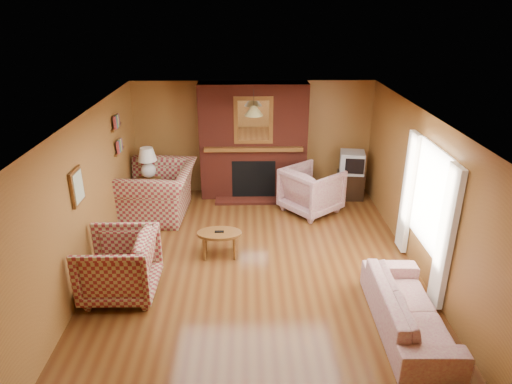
{
  "coord_description": "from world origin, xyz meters",
  "views": [
    {
      "loc": [
        -0.14,
        -6.12,
        3.91
      ],
      "look_at": [
        0.0,
        0.6,
        1.07
      ],
      "focal_mm": 32.0,
      "sensor_mm": 36.0,
      "label": 1
    }
  ],
  "objects_px": {
    "floral_armchair": "(312,190)",
    "side_table": "(151,192)",
    "plaid_armchair": "(119,265)",
    "tv_stand": "(350,185)",
    "plaid_loveseat": "(159,191)",
    "fireplace": "(253,142)",
    "floral_sofa": "(409,309)",
    "coffee_table": "(219,236)",
    "table_lamp": "(148,161)",
    "crt_tv": "(352,162)"
  },
  "relations": [
    {
      "from": "floral_armchair",
      "to": "side_table",
      "type": "xyz_separation_m",
      "value": [
        -3.23,
        0.31,
        -0.14
      ]
    },
    {
      "from": "plaid_armchair",
      "to": "tv_stand",
      "type": "distance_m",
      "value": 5.24
    },
    {
      "from": "plaid_loveseat",
      "to": "tv_stand",
      "type": "relative_size",
      "value": 2.68
    },
    {
      "from": "fireplace",
      "to": "plaid_armchair",
      "type": "height_order",
      "value": "fireplace"
    },
    {
      "from": "fireplace",
      "to": "floral_sofa",
      "type": "distance_m",
      "value": 4.88
    },
    {
      "from": "floral_armchair",
      "to": "coffee_table",
      "type": "xyz_separation_m",
      "value": [
        -1.73,
        -1.69,
        -0.09
      ]
    },
    {
      "from": "table_lamp",
      "to": "tv_stand",
      "type": "height_order",
      "value": "table_lamp"
    },
    {
      "from": "floral_armchair",
      "to": "tv_stand",
      "type": "bearing_deg",
      "value": -92.78
    },
    {
      "from": "plaid_loveseat",
      "to": "crt_tv",
      "type": "xyz_separation_m",
      "value": [
        3.9,
        0.75,
        0.3
      ]
    },
    {
      "from": "plaid_loveseat",
      "to": "floral_sofa",
      "type": "xyz_separation_m",
      "value": [
        3.75,
        -3.46,
        -0.2
      ]
    },
    {
      "from": "table_lamp",
      "to": "crt_tv",
      "type": "bearing_deg",
      "value": 4.74
    },
    {
      "from": "plaid_armchair",
      "to": "crt_tv",
      "type": "bearing_deg",
      "value": 130.31
    },
    {
      "from": "plaid_armchair",
      "to": "floral_armchair",
      "type": "bearing_deg",
      "value": 131.54
    },
    {
      "from": "side_table",
      "to": "tv_stand",
      "type": "distance_m",
      "value": 4.16
    },
    {
      "from": "plaid_armchair",
      "to": "coffee_table",
      "type": "relative_size",
      "value": 1.41
    },
    {
      "from": "floral_sofa",
      "to": "floral_armchair",
      "type": "distance_m",
      "value": 3.64
    },
    {
      "from": "coffee_table",
      "to": "table_lamp",
      "type": "relative_size",
      "value": 1.17
    },
    {
      "from": "side_table",
      "to": "fireplace",
      "type": "bearing_deg",
      "value": 14.29
    },
    {
      "from": "coffee_table",
      "to": "side_table",
      "type": "relative_size",
      "value": 1.17
    },
    {
      "from": "floral_sofa",
      "to": "floral_armchair",
      "type": "xyz_separation_m",
      "value": [
        -0.77,
        3.55,
        0.16
      ]
    },
    {
      "from": "coffee_table",
      "to": "plaid_loveseat",
      "type": "bearing_deg",
      "value": 128.12
    },
    {
      "from": "floral_armchair",
      "to": "side_table",
      "type": "relative_size",
      "value": 1.59
    },
    {
      "from": "tv_stand",
      "to": "crt_tv",
      "type": "xyz_separation_m",
      "value": [
        0.0,
        -0.01,
        0.51
      ]
    },
    {
      "from": "table_lamp",
      "to": "side_table",
      "type": "bearing_deg",
      "value": 180.0
    },
    {
      "from": "plaid_loveseat",
      "to": "crt_tv",
      "type": "distance_m",
      "value": 3.98
    },
    {
      "from": "tv_stand",
      "to": "side_table",
      "type": "bearing_deg",
      "value": -172.5
    },
    {
      "from": "plaid_loveseat",
      "to": "plaid_armchair",
      "type": "distance_m",
      "value": 2.63
    },
    {
      "from": "table_lamp",
      "to": "tv_stand",
      "type": "distance_m",
      "value": 4.22
    },
    {
      "from": "floral_armchair",
      "to": "crt_tv",
      "type": "xyz_separation_m",
      "value": [
        0.92,
        0.66,
        0.34
      ]
    },
    {
      "from": "floral_sofa",
      "to": "tv_stand",
      "type": "relative_size",
      "value": 3.54
    },
    {
      "from": "plaid_armchair",
      "to": "side_table",
      "type": "relative_size",
      "value": 1.65
    },
    {
      "from": "fireplace",
      "to": "coffee_table",
      "type": "distance_m",
      "value": 2.73
    },
    {
      "from": "plaid_loveseat",
      "to": "plaid_armchair",
      "type": "bearing_deg",
      "value": 1.22
    },
    {
      "from": "tv_stand",
      "to": "plaid_armchair",
      "type": "bearing_deg",
      "value": -137.09
    },
    {
      "from": "plaid_armchair",
      "to": "plaid_loveseat",
      "type": "bearing_deg",
      "value": 177.94
    },
    {
      "from": "floral_sofa",
      "to": "plaid_armchair",
      "type": "bearing_deg",
      "value": 79.03
    },
    {
      "from": "table_lamp",
      "to": "crt_tv",
      "type": "distance_m",
      "value": 4.17
    },
    {
      "from": "floral_armchair",
      "to": "tv_stand",
      "type": "distance_m",
      "value": 1.15
    },
    {
      "from": "floral_sofa",
      "to": "tv_stand",
      "type": "bearing_deg",
      "value": -0.79
    },
    {
      "from": "fireplace",
      "to": "table_lamp",
      "type": "bearing_deg",
      "value": -165.71
    },
    {
      "from": "fireplace",
      "to": "crt_tv",
      "type": "relative_size",
      "value": 4.27
    },
    {
      "from": "floral_sofa",
      "to": "tv_stand",
      "type": "height_order",
      "value": "floral_sofa"
    },
    {
      "from": "coffee_table",
      "to": "side_table",
      "type": "distance_m",
      "value": 2.51
    },
    {
      "from": "table_lamp",
      "to": "floral_armchair",
      "type": "bearing_deg",
      "value": -5.56
    },
    {
      "from": "plaid_loveseat",
      "to": "plaid_armchair",
      "type": "relative_size",
      "value": 1.47
    },
    {
      "from": "plaid_armchair",
      "to": "floral_sofa",
      "type": "relative_size",
      "value": 0.52
    },
    {
      "from": "floral_armchair",
      "to": "coffee_table",
      "type": "height_order",
      "value": "floral_armchair"
    },
    {
      "from": "tv_stand",
      "to": "fireplace",
      "type": "bearing_deg",
      "value": 177.53
    },
    {
      "from": "side_table",
      "to": "coffee_table",
      "type": "bearing_deg",
      "value": -53.08
    },
    {
      "from": "floral_sofa",
      "to": "plaid_loveseat",
      "type": "bearing_deg",
      "value": 48.52
    }
  ]
}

